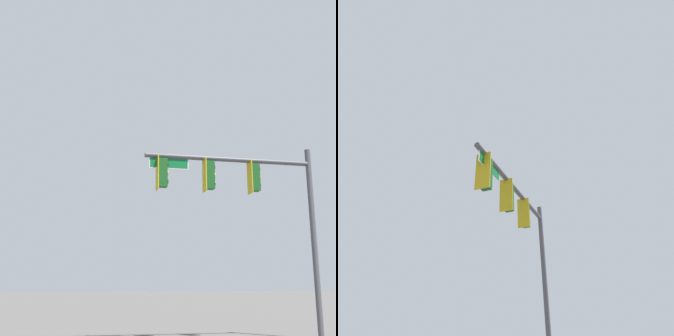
% 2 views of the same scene
% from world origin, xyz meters
% --- Properties ---
extents(signal_pole_near, '(6.73, 1.51, 7.32)m').
position_xyz_m(signal_pole_near, '(-5.57, -7.03, 5.42)').
color(signal_pole_near, '#47474C').
rests_on(signal_pole_near, ground_plane).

